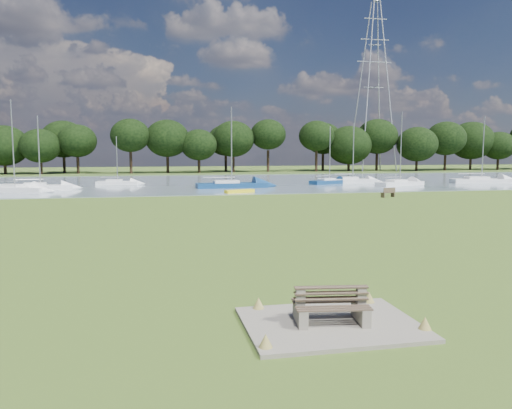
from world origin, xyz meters
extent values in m
plane|color=brown|center=(0.00, 0.00, 0.00)|extent=(220.00, 220.00, 0.00)
cube|color=gray|center=(0.00, 42.00, 0.00)|extent=(220.00, 40.00, 0.10)
cube|color=#4C6626|center=(0.00, 72.00, 0.00)|extent=(220.00, 20.00, 0.40)
cube|color=gray|center=(0.00, -14.00, 0.05)|extent=(4.20, 3.20, 0.10)
cube|color=gray|center=(-0.74, -13.90, 0.32)|extent=(0.36, 1.07, 0.44)
cube|color=gray|center=(-0.74, -13.90, 0.72)|extent=(0.24, 0.21, 0.55)
cube|color=gray|center=(0.74, -14.10, 0.32)|extent=(0.36, 1.07, 0.44)
cube|color=gray|center=(0.74, -14.10, 0.72)|extent=(0.24, 0.21, 0.55)
cube|color=brown|center=(-0.04, -14.33, 0.55)|extent=(1.83, 0.63, 0.04)
cube|color=brown|center=(-0.01, -14.08, 0.85)|extent=(1.80, 0.37, 0.44)
cube|color=brown|center=(0.04, -13.67, 0.55)|extent=(1.83, 0.63, 0.04)
cube|color=brown|center=(0.01, -13.92, 0.85)|extent=(1.80, 0.37, 0.44)
cube|color=brown|center=(16.30, 16.64, 0.22)|extent=(0.22, 0.44, 0.45)
cube|color=brown|center=(17.49, 17.05, 0.22)|extent=(0.22, 0.44, 0.45)
cube|color=brown|center=(16.89, 16.85, 0.45)|extent=(1.52, 0.89, 0.05)
cube|color=brown|center=(16.96, 16.66, 0.68)|extent=(1.40, 0.52, 0.44)
cube|color=yellow|center=(4.37, 24.00, 0.21)|extent=(3.19, 1.77, 0.31)
cylinder|color=#9C9FA6|center=(37.40, 67.58, 16.90)|extent=(0.25, 0.25, 33.41)
cylinder|color=#9C9FA6|center=(42.24, 67.58, 16.90)|extent=(0.25, 0.25, 33.41)
cylinder|color=#9C9FA6|center=(37.40, 72.42, 16.90)|extent=(0.25, 0.25, 33.41)
cylinder|color=#9C9FA6|center=(42.24, 72.42, 16.90)|extent=(0.25, 0.25, 33.41)
cube|color=#9C9FA6|center=(39.82, 70.00, 21.91)|extent=(7.26, 0.16, 0.16)
cube|color=#9C9FA6|center=(39.82, 70.00, 26.26)|extent=(6.01, 0.16, 0.16)
cube|color=#9C9FA6|center=(39.82, 70.00, 30.27)|extent=(4.77, 0.16, 0.16)
cylinder|color=black|center=(-23.00, 68.00, 2.03)|extent=(0.48, 0.48, 3.66)
ellipsoid|color=black|center=(-23.00, 68.00, 6.51)|extent=(6.72, 6.72, 5.71)
cylinder|color=black|center=(-16.00, 68.00, 2.17)|extent=(0.48, 0.48, 3.94)
ellipsoid|color=black|center=(-16.00, 68.00, 6.98)|extent=(7.68, 7.68, 6.53)
cylinder|color=black|center=(-9.00, 68.00, 1.75)|extent=(0.48, 0.48, 3.11)
ellipsoid|color=black|center=(-9.00, 68.00, 5.56)|extent=(8.64, 8.64, 7.34)
cylinder|color=black|center=(-2.00, 68.00, 1.89)|extent=(0.48, 0.48, 3.39)
ellipsoid|color=black|center=(-2.00, 68.00, 6.03)|extent=(6.72, 6.72, 5.71)
cylinder|color=black|center=(5.00, 68.00, 2.03)|extent=(0.48, 0.48, 3.66)
ellipsoid|color=black|center=(5.00, 68.00, 6.51)|extent=(7.68, 7.68, 6.53)
cylinder|color=black|center=(12.00, 68.00, 2.17)|extent=(0.48, 0.48, 3.94)
ellipsoid|color=black|center=(12.00, 68.00, 6.98)|extent=(8.64, 8.64, 7.34)
cylinder|color=black|center=(19.00, 68.00, 1.75)|extent=(0.48, 0.48, 3.11)
ellipsoid|color=black|center=(19.00, 68.00, 5.56)|extent=(6.72, 6.72, 5.71)
cylinder|color=black|center=(26.00, 68.00, 1.89)|extent=(0.48, 0.48, 3.39)
ellipsoid|color=black|center=(26.00, 68.00, 6.03)|extent=(7.68, 7.68, 6.53)
cylinder|color=black|center=(33.00, 68.00, 2.03)|extent=(0.48, 0.48, 3.66)
ellipsoid|color=black|center=(33.00, 68.00, 6.51)|extent=(8.64, 8.64, 7.34)
cylinder|color=black|center=(40.00, 68.00, 2.17)|extent=(0.48, 0.48, 3.94)
ellipsoid|color=black|center=(40.00, 68.00, 6.98)|extent=(6.72, 6.72, 5.71)
cylinder|color=black|center=(47.00, 68.00, 1.75)|extent=(0.48, 0.48, 3.11)
ellipsoid|color=black|center=(47.00, 68.00, 5.56)|extent=(7.68, 7.68, 6.53)
cylinder|color=black|center=(54.00, 68.00, 1.89)|extent=(0.48, 0.48, 3.39)
ellipsoid|color=black|center=(54.00, 68.00, 6.03)|extent=(8.64, 8.64, 7.34)
cylinder|color=black|center=(61.00, 68.00, 2.03)|extent=(0.48, 0.48, 3.66)
ellipsoid|color=black|center=(61.00, 68.00, 6.51)|extent=(6.72, 6.72, 5.71)
cylinder|color=black|center=(68.00, 68.00, 2.17)|extent=(0.48, 0.48, 3.94)
ellipsoid|color=black|center=(68.00, 68.00, 6.98)|extent=(7.68, 7.68, 6.53)
cube|color=white|center=(-8.39, 38.47, 0.35)|extent=(5.27, 2.39, 0.61)
cube|color=white|center=(-8.79, 38.55, 0.72)|extent=(1.97, 1.45, 0.39)
cylinder|color=#A5A8AD|center=(-8.39, 38.47, 3.23)|extent=(0.10, 0.10, 5.50)
cube|color=white|center=(37.88, 32.39, 0.44)|extent=(7.93, 3.52, 0.77)
cube|color=white|center=(37.27, 32.51, 0.91)|extent=(2.95, 2.15, 0.50)
cylinder|color=#A5A8AD|center=(37.88, 32.39, 4.66)|extent=(0.13, 0.13, 8.12)
cube|color=white|center=(24.99, 29.93, 0.39)|extent=(6.80, 3.97, 0.68)
cube|color=white|center=(24.49, 29.75, 0.81)|extent=(2.65, 2.14, 0.44)
cylinder|color=#A5A8AD|center=(24.99, 29.93, 4.69)|extent=(0.12, 0.12, 8.30)
cube|color=white|center=(-17.96, 29.63, 0.41)|extent=(6.97, 4.50, 0.71)
cube|color=white|center=(-18.45, 29.85, 0.84)|extent=(2.78, 2.33, 0.46)
cylinder|color=#A5A8AD|center=(-17.96, 29.63, 4.97)|extent=(0.12, 0.12, 8.82)
cube|color=white|center=(21.31, 35.57, 0.43)|extent=(6.14, 2.02, 0.76)
cube|color=white|center=(20.83, 35.60, 0.89)|extent=(2.19, 1.45, 0.49)
cylinder|color=#A5A8AD|center=(21.31, 35.57, 4.18)|extent=(0.13, 0.13, 7.18)
cube|color=navy|center=(17.87, 34.88, 0.38)|extent=(5.80, 3.71, 0.66)
cube|color=white|center=(17.46, 34.70, 0.79)|extent=(2.31, 1.93, 0.43)
cylinder|color=#A5A8AD|center=(17.87, 34.88, 3.91)|extent=(0.11, 0.11, 6.76)
cube|color=white|center=(-15.87, 31.36, 0.42)|extent=(6.54, 2.81, 0.75)
cube|color=white|center=(-16.37, 31.27, 0.88)|extent=(2.42, 1.75, 0.48)
cylinder|color=#A5A8AD|center=(-15.87, 31.36, 4.25)|extent=(0.13, 0.13, 7.33)
cube|color=navy|center=(4.65, 30.80, 0.44)|extent=(8.10, 2.59, 0.77)
cube|color=white|center=(4.01, 30.77, 0.90)|extent=(2.88, 1.88, 0.50)
cylinder|color=#A5A8AD|center=(4.65, 30.80, 4.87)|extent=(0.13, 0.13, 8.54)
camera|label=1|loc=(-4.18, -25.16, 4.27)|focal=35.00mm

